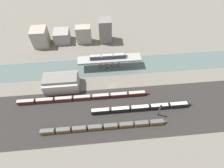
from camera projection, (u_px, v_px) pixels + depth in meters
The scene contains 14 objects.
ground_plane at pixel (112, 86), 137.91m from camera, with size 400.00×400.00×0.00m, color #666056.
railbed_yard at pixel (115, 112), 122.98m from camera, with size 280.00×42.00×0.01m, color #282623.
river_water at pixel (110, 66), 151.21m from camera, with size 320.00×21.42×0.01m, color #4C5B56.
bridge at pixel (109, 60), 145.00m from camera, with size 52.17×8.85×9.71m.
train_on_bridge at pixel (109, 57), 142.18m from camera, with size 31.56×2.88×3.70m.
train_yard_near at pixel (105, 127), 114.43m from camera, with size 84.00×2.88×3.52m.
train_yard_mid at pixel (142, 108), 122.98m from camera, with size 72.67×2.79×4.12m.
train_yard_far at pixel (84, 98), 128.69m from camera, with size 98.09×2.68×3.67m.
warehouse_building at pixel (61, 82), 132.92m from camera, with size 25.90×15.42×11.66m.
signal_tower at pixel (159, 110), 117.11m from camera, with size 1.00×0.92×12.39m.
city_block_far_left at pixel (40, 37), 163.17m from camera, with size 13.90×14.19×17.18m, color gray.
city_block_left at pixel (62, 36), 168.73m from camera, with size 14.40×14.02×11.51m, color gray.
city_block_center at pixel (84, 35), 165.84m from camera, with size 13.81×8.33×16.88m, color gray.
city_block_right at pixel (105, 31), 164.98m from camera, with size 11.74×11.36×22.79m, color slate.
Camera 1 is at (-7.75, -84.73, 108.55)m, focal length 28.00 mm.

